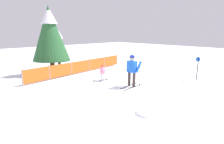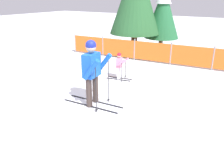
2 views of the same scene
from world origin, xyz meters
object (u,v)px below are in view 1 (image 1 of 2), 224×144
(safety_fence, at_px, (81,67))
(conifer_near, at_px, (58,44))
(skier_adult, at_px, (132,68))
(conifer_far, at_px, (50,33))
(skier_child, at_px, (102,72))
(trail_marker, at_px, (198,66))

(safety_fence, relative_size, conifer_near, 2.51)
(skier_adult, height_order, conifer_far, conifer_far)
(skier_child, bearing_deg, conifer_far, 98.25)
(safety_fence, distance_m, conifer_far, 3.23)
(conifer_near, bearing_deg, safety_fence, -78.61)
(safety_fence, xyz_separation_m, trail_marker, (4.28, -6.75, 0.43))
(skier_child, distance_m, safety_fence, 2.65)
(safety_fence, distance_m, trail_marker, 8.00)
(skier_adult, height_order, skier_child, skier_adult)
(skier_child, relative_size, conifer_near, 0.29)
(conifer_far, distance_m, conifer_near, 1.77)
(trail_marker, bearing_deg, safety_fence, 122.38)
(skier_adult, xyz_separation_m, conifer_far, (-1.82, 6.08, 1.89))
(skier_adult, relative_size, conifer_far, 0.38)
(conifer_near, bearing_deg, conifer_far, -135.83)
(skier_adult, distance_m, trail_marker, 4.52)
(skier_child, height_order, safety_fence, safety_fence)
(skier_adult, xyz_separation_m, trail_marker, (4.04, -2.01, -0.16))
(conifer_far, bearing_deg, skier_adult, -73.29)
(skier_adult, bearing_deg, conifer_near, 90.75)
(skier_child, height_order, trail_marker, trail_marker)
(conifer_far, height_order, trail_marker, conifer_far)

